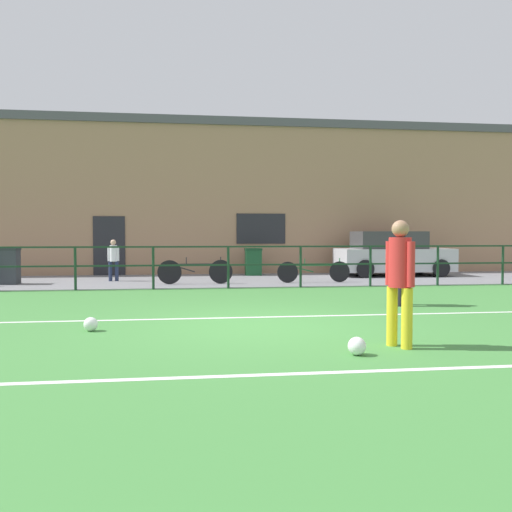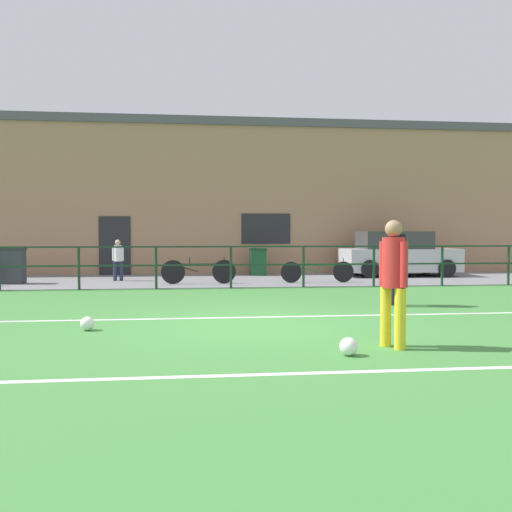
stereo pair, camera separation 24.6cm
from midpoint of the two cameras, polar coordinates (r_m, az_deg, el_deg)
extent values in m
cube|color=#42843D|center=(8.63, -0.50, -7.54)|extent=(60.00, 44.00, 0.04)
cube|color=white|center=(9.46, -1.14, -6.54)|extent=(36.00, 0.11, 0.00)
cube|color=white|center=(5.74, 3.33, -12.39)|extent=(36.00, 0.11, 0.00)
cube|color=slate|center=(17.04, -4.07, -2.57)|extent=(48.00, 5.00, 0.02)
cylinder|color=#193823|center=(14.76, -19.14, -1.25)|extent=(0.07, 0.07, 1.15)
cylinder|color=#193823|center=(14.50, -11.37, -1.23)|extent=(0.07, 0.07, 1.15)
cylinder|color=#193823|center=(14.51, -3.46, -1.18)|extent=(0.07, 0.07, 1.15)
cylinder|color=#193823|center=(14.79, 4.30, -1.12)|extent=(0.07, 0.07, 1.15)
cylinder|color=#193823|center=(15.33, 11.63, -1.04)|extent=(0.07, 0.07, 1.15)
cylinder|color=#193823|center=(16.10, 18.37, -0.95)|extent=(0.07, 0.07, 1.15)
cylinder|color=#193823|center=(17.07, 24.41, -0.86)|extent=(0.07, 0.07, 1.15)
cube|color=#193823|center=(14.48, -3.46, 1.00)|extent=(36.00, 0.04, 0.04)
cube|color=#193823|center=(14.50, -3.46, -0.96)|extent=(36.00, 0.04, 0.04)
cube|color=#A37A5B|center=(20.71, -4.74, 5.75)|extent=(28.00, 2.40, 5.41)
cube|color=#232328|center=(19.62, -15.71, 1.03)|extent=(1.10, 0.04, 2.10)
cube|color=#232328|center=(19.61, 0.17, 2.93)|extent=(1.80, 0.04, 1.10)
cube|color=#4C4C51|center=(21.07, -4.76, 13.52)|extent=(28.00, 2.56, 0.30)
cylinder|color=black|center=(11.22, 14.57, -3.16)|extent=(0.15, 0.15, 0.80)
cylinder|color=black|center=(11.42, 13.82, -3.06)|extent=(0.15, 0.15, 0.80)
cylinder|color=black|center=(11.28, 14.23, 0.60)|extent=(0.30, 0.30, 0.66)
sphere|color=brown|center=(11.27, 14.25, 2.87)|extent=(0.23, 0.23, 0.23)
cylinder|color=black|center=(11.13, 14.77, 0.48)|extent=(0.10, 0.10, 0.59)
cylinder|color=black|center=(11.42, 13.70, 0.54)|extent=(0.10, 0.10, 0.59)
cylinder|color=gold|center=(7.24, 13.34, -6.24)|extent=(0.14, 0.14, 0.78)
cylinder|color=gold|center=(7.08, 14.81, -6.45)|extent=(0.14, 0.14, 0.78)
cylinder|color=red|center=(7.09, 14.12, -0.66)|extent=(0.29, 0.29, 0.64)
sphere|color=#A37556|center=(7.08, 14.15, 2.83)|extent=(0.22, 0.22, 0.22)
cylinder|color=red|center=(7.20, 13.08, -0.74)|extent=(0.10, 0.10, 0.58)
cylinder|color=red|center=(6.97, 15.19, -0.86)|extent=(0.10, 0.10, 0.58)
sphere|color=white|center=(8.53, -17.98, -6.92)|extent=(0.21, 0.21, 0.21)
sphere|color=white|center=(6.63, 9.64, -9.44)|extent=(0.22, 0.22, 0.22)
cylinder|color=#232D4C|center=(17.10, -15.01, -1.57)|extent=(0.11, 0.11, 0.61)
cylinder|color=#232D4C|center=(17.12, -15.64, -1.58)|extent=(0.11, 0.11, 0.61)
cylinder|color=white|center=(17.09, -15.34, 0.28)|extent=(0.22, 0.22, 0.50)
sphere|color=tan|center=(17.08, -15.35, 1.40)|extent=(0.17, 0.17, 0.17)
cylinder|color=white|center=(17.07, -14.89, 0.23)|extent=(0.08, 0.08, 0.45)
cylinder|color=white|center=(17.10, -15.79, 0.23)|extent=(0.08, 0.08, 0.45)
cube|color=#B7B7BC|center=(19.25, 14.08, -0.39)|extent=(3.90, 1.72, 0.78)
cube|color=#373738|center=(19.16, 13.56, 1.67)|extent=(2.34, 1.44, 0.60)
cylinder|color=black|center=(18.03, 11.13, -1.35)|extent=(0.60, 0.18, 0.60)
cylinder|color=black|center=(19.05, 18.70, -1.24)|extent=(0.60, 0.18, 0.60)
cylinder|color=black|center=(19.59, 9.58, -1.05)|extent=(0.60, 0.18, 0.60)
cylinder|color=black|center=(20.54, 16.66, -0.96)|extent=(0.60, 0.18, 0.60)
cylinder|color=black|center=(15.69, -9.64, -1.71)|extent=(0.69, 0.04, 0.69)
cylinder|color=black|center=(15.71, -4.22, -1.68)|extent=(0.69, 0.04, 0.69)
cube|color=black|center=(15.67, -6.93, -0.87)|extent=(1.16, 0.04, 0.04)
cube|color=black|center=(15.67, -8.28, -1.29)|extent=(0.72, 0.03, 0.25)
cylinder|color=black|center=(15.66, -7.88, -0.51)|extent=(0.03, 0.03, 0.20)
cylinder|color=black|center=(15.69, -4.23, -0.60)|extent=(0.03, 0.03, 0.28)
cylinder|color=black|center=(15.95, 2.95, -1.74)|extent=(0.63, 0.04, 0.63)
cylinder|color=black|center=(16.32, 8.46, -1.67)|extent=(0.63, 0.04, 0.63)
cube|color=#1E6633|center=(16.11, 5.74, -0.98)|extent=(1.24, 0.04, 0.04)
cube|color=#1E6633|center=(16.02, 4.35, -1.36)|extent=(0.78, 0.03, 0.23)
cylinder|color=#1E6633|center=(16.04, 4.77, -0.63)|extent=(0.03, 0.03, 0.20)
cylinder|color=#1E6633|center=(16.30, 8.46, -0.71)|extent=(0.03, 0.03, 0.28)
cube|color=#33383D|center=(17.09, -25.27, -1.10)|extent=(0.58, 0.48, 0.98)
cube|color=#282C30|center=(17.07, -25.30, 0.67)|extent=(0.61, 0.52, 0.08)
cube|color=#194C28|center=(18.84, -0.67, -0.74)|extent=(0.55, 0.46, 0.87)
cube|color=#143D20|center=(18.82, -0.67, 0.71)|extent=(0.58, 0.50, 0.08)
camera|label=1|loc=(0.12, -90.63, -0.03)|focal=37.57mm
camera|label=2|loc=(0.12, 89.37, 0.03)|focal=37.57mm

